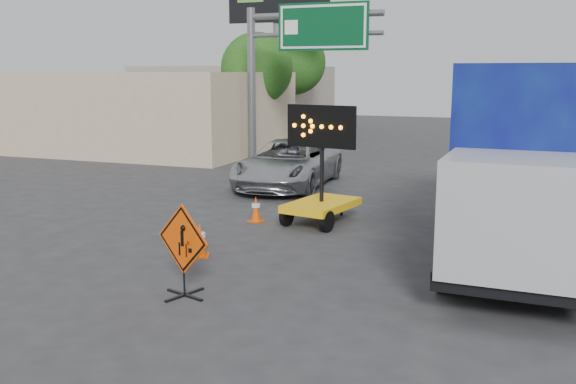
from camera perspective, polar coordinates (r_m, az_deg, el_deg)
The scene contains 14 objects.
ground at distance 11.16m, azimuth -10.85°, elevation -10.65°, with size 100.00×100.00×0.00m, color #2D2D30.
storefront_left_near at distance 34.87m, azimuth -13.23°, elevation 7.05°, with size 14.00×10.00×4.00m, color #C5B58E.
storefront_left_far at distance 47.51m, azimuth -4.66°, elevation 8.41°, with size 12.00×10.00×4.40m, color #A79B8B.
highway_gantry at distance 28.57m, azimuth 0.55°, elevation 12.76°, with size 6.18×0.38×6.90m.
billboard at distance 37.50m, azimuth -0.85°, elevation 15.75°, with size 6.10×0.54×9.85m.
tree_left_near at distance 33.65m, azimuth -2.78°, elevation 10.88°, with size 3.71×3.71×6.03m.
tree_left_far at distance 41.44m, azimuth 0.48°, elevation 11.44°, with size 4.10×4.10×6.66m.
construction_sign at distance 11.70m, azimuth -9.30°, elevation -4.94°, with size 1.23×0.88×1.71m.
arrow_board at distance 17.17m, azimuth 3.00°, elevation -0.50°, with size 1.98×2.44×3.17m.
pickup_truck at distance 22.69m, azimuth 0.05°, elevation 2.55°, with size 2.73×5.92×1.65m, color #B5B8BD.
box_truck at distance 14.81m, azimuth 20.71°, elevation 1.70°, with size 2.96×8.82×4.17m.
cone_a at distance 14.26m, azimuth -7.85°, elevation -4.22°, with size 0.51×0.51×0.76m.
cone_b at distance 15.26m, azimuth -8.96°, elevation -3.23°, with size 0.50×0.50×0.78m.
cone_c at distance 17.42m, azimuth -2.87°, elevation -1.52°, with size 0.45×0.45×0.70m.
Camera 1 is at (5.60, -8.78, 4.01)m, focal length 40.00 mm.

